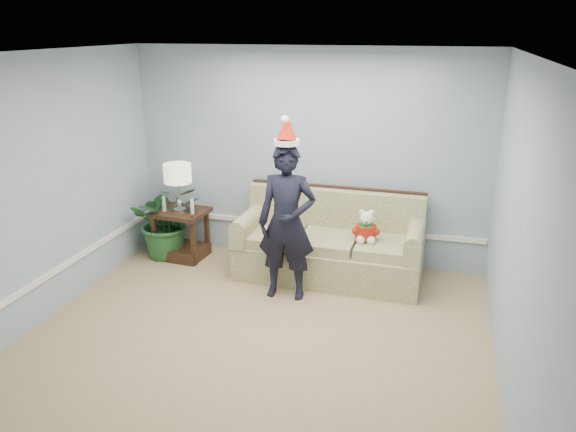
# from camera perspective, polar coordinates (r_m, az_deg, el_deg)

# --- Properties ---
(room_shell) EXTENTS (4.54, 5.04, 2.74)m
(room_shell) POSITION_cam_1_polar(r_m,az_deg,el_deg) (4.77, -5.01, -0.52)
(room_shell) COLOR tan
(room_shell) RESTS_ON ground
(wainscot_trim) EXTENTS (4.49, 4.99, 0.06)m
(wainscot_trim) POSITION_cam_1_polar(r_m,az_deg,el_deg) (6.54, -10.94, -3.74)
(wainscot_trim) COLOR white
(wainscot_trim) RESTS_ON room_shell
(sofa) EXTENTS (2.22, 0.99, 1.03)m
(sofa) POSITION_cam_1_polar(r_m,az_deg,el_deg) (6.86, 4.29, -3.11)
(sofa) COLOR #585F2D
(sofa) RESTS_ON room_shell
(side_table) EXTENTS (0.72, 0.62, 0.65)m
(side_table) POSITION_cam_1_polar(r_m,az_deg,el_deg) (7.53, -10.75, -2.29)
(side_table) COLOR #3A2015
(side_table) RESTS_ON room_shell
(table_lamp) EXTENTS (0.35, 0.35, 0.62)m
(table_lamp) POSITION_cam_1_polar(r_m,az_deg,el_deg) (7.22, -11.15, 4.08)
(table_lamp) COLOR silver
(table_lamp) RESTS_ON side_table
(candle_pair) EXTENTS (0.44, 0.05, 0.19)m
(candle_pair) POSITION_cam_1_polar(r_m,az_deg,el_deg) (7.29, -11.12, 1.04)
(candle_pair) COLOR silver
(candle_pair) RESTS_ON side_table
(houseplant) EXTENTS (1.18, 1.14, 1.00)m
(houseplant) POSITION_cam_1_polar(r_m,az_deg,el_deg) (7.52, -12.23, -0.40)
(houseplant) COLOR #1F5425
(houseplant) RESTS_ON room_shell
(man) EXTENTS (0.66, 0.46, 1.75)m
(man) POSITION_cam_1_polar(r_m,az_deg,el_deg) (6.13, -0.12, -0.69)
(man) COLOR black
(man) RESTS_ON room_shell
(santa_hat) EXTENTS (0.28, 0.31, 0.33)m
(santa_hat) POSITION_cam_1_polar(r_m,az_deg,el_deg) (5.89, -0.09, 8.60)
(santa_hat) COLOR white
(santa_hat) RESTS_ON man
(teddy_bear) EXTENTS (0.27, 0.29, 0.39)m
(teddy_bear) POSITION_cam_1_polar(r_m,az_deg,el_deg) (6.55, 7.90, -1.40)
(teddy_bear) COLOR white
(teddy_bear) RESTS_ON sofa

